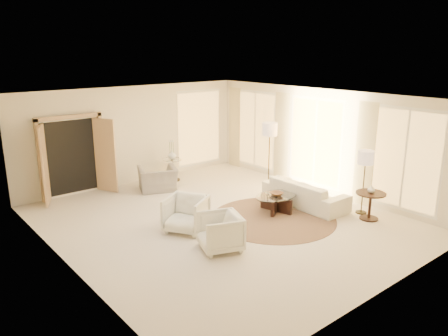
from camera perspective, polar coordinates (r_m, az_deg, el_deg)
room at (r=9.64m, az=-0.33°, el=0.82°), size 7.04×8.04×2.83m
windows_right at (r=12.13m, az=12.15°, el=3.27°), size 0.10×6.40×2.40m
window_back_corner at (r=14.08m, az=-3.21°, el=5.25°), size 1.70×0.10×2.40m
curtains_right at (r=12.67m, az=8.82°, el=3.71°), size 0.06×5.20×2.60m
french_doors at (r=12.07m, az=-19.09°, el=1.33°), size 1.95×0.66×2.16m
area_rug at (r=10.27m, az=6.43°, el=-6.52°), size 3.17×3.17×0.01m
sofa at (r=11.13m, az=10.53°, el=-3.20°), size 0.88×2.22×0.65m
armchair_left at (r=9.45m, az=-4.99°, el=-5.76°), size 1.08×1.10×0.84m
armchair_right at (r=8.57m, az=-0.53°, el=-8.15°), size 0.96×0.98×0.80m
accent_chair at (r=12.17m, az=-8.67°, el=-0.91°), size 1.19×1.00×0.89m
coffee_table at (r=10.60m, az=6.83°, el=-4.35°), size 1.48×1.48×0.42m
end_table at (r=10.56m, az=18.56°, el=-4.12°), size 0.68×0.68×0.64m
side_table at (r=13.06m, az=-6.77°, el=0.07°), size 0.57×0.57×0.66m
floor_lamp_near at (r=12.53m, az=5.99°, el=4.70°), size 0.43×0.43×1.79m
floor_lamp_far at (r=10.66m, az=18.00°, el=0.96°), size 0.37×0.37×1.53m
bowl at (r=10.54m, az=6.87°, el=-3.36°), size 0.34×0.34×0.08m
end_vase at (r=10.48m, az=18.69°, el=-2.64°), size 0.19×0.19×0.18m
side_vase at (r=12.96m, az=-6.83°, el=1.72°), size 0.26×0.26×0.26m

